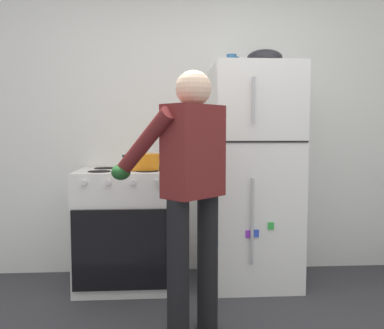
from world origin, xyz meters
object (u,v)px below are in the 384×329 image
(refrigerator, at_px, (253,175))
(mixing_bowl, at_px, (265,58))
(person_cook, at_px, (188,180))
(stove_range, at_px, (126,228))
(coffee_mug, at_px, (232,60))
(red_pot, at_px, (145,162))

(refrigerator, relative_size, mixing_bowl, 6.31)
(person_cook, bearing_deg, stove_range, 117.60)
(person_cook, xyz_separation_m, coffee_mug, (0.41, 0.94, 0.86))
(refrigerator, xyz_separation_m, stove_range, (-1.04, -0.01, -0.42))
(refrigerator, bearing_deg, red_pot, -176.78)
(stove_range, bearing_deg, person_cook, -62.40)
(stove_range, xyz_separation_m, red_pot, (0.16, -0.04, 0.54))
(stove_range, xyz_separation_m, mixing_bowl, (1.12, 0.01, 1.37))
(red_pot, relative_size, coffee_mug, 3.11)
(coffee_mug, xyz_separation_m, mixing_bowl, (0.26, -0.05, 0.02))
(refrigerator, height_order, mixing_bowl, mixing_bowl)
(red_pot, bearing_deg, coffee_mug, 8.05)
(stove_range, bearing_deg, coffee_mug, 3.98)
(person_cook, xyz_separation_m, mixing_bowl, (0.67, 0.89, 0.88))
(person_cook, distance_m, coffee_mug, 1.34)
(stove_range, relative_size, coffee_mug, 8.44)
(refrigerator, distance_m, stove_range, 1.13)
(person_cook, relative_size, mixing_bowl, 5.68)
(mixing_bowl, bearing_deg, person_cook, -126.91)
(refrigerator, relative_size, red_pot, 5.09)
(stove_range, bearing_deg, refrigerator, 0.55)
(stove_range, distance_m, person_cook, 1.10)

